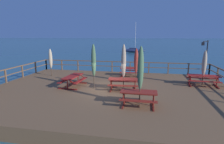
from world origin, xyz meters
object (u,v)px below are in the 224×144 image
(picnic_table_front_right, at_px, (73,78))
(picnic_table_mid_right, at_px, (123,82))
(picnic_table_mid_left, at_px, (131,70))
(patio_umbrella_tall_front, at_px, (51,59))
(patio_umbrella_tall_back_right, at_px, (204,63))
(sailboat_distant, at_px, (134,50))
(patio_umbrella_tall_mid_right, at_px, (94,61))
(picnic_table_back_right, at_px, (139,95))
(picnic_table_back_left, at_px, (203,78))
(lamp_post_hooked, at_px, (205,53))
(patio_umbrella_tall_mid_left, at_px, (136,61))
(patio_umbrella_short_front, at_px, (141,69))
(patio_umbrella_tall_back_left, at_px, (124,61))

(picnic_table_front_right, bearing_deg, picnic_table_mid_right, -3.57)
(picnic_table_mid_left, relative_size, patio_umbrella_tall_front, 0.74)
(patio_umbrella_tall_back_right, distance_m, sailboat_distant, 34.67)
(picnic_table_mid_right, distance_m, patio_umbrella_tall_mid_right, 2.46)
(picnic_table_mid_right, relative_size, picnic_table_back_right, 1.08)
(picnic_table_back_left, xyz_separation_m, lamp_post_hooked, (0.87, 3.04, 1.55))
(patio_umbrella_tall_mid_left, xyz_separation_m, patio_umbrella_short_front, (0.46, -4.67, 0.28))
(patio_umbrella_tall_back_right, distance_m, patio_umbrella_tall_mid_right, 7.92)
(picnic_table_back_left, relative_size, patio_umbrella_tall_back_right, 0.88)
(picnic_table_mid_left, distance_m, picnic_table_back_right, 6.81)
(picnic_table_mid_right, height_order, picnic_table_back_left, same)
(picnic_table_mid_left, xyz_separation_m, patio_umbrella_short_front, (1.04, -6.77, 1.42))
(picnic_table_front_right, relative_size, picnic_table_mid_right, 1.06)
(picnic_table_mid_right, height_order, patio_umbrella_tall_front, patio_umbrella_tall_front)
(patio_umbrella_tall_back_left, relative_size, sailboat_distant, 0.40)
(picnic_table_back_left, xyz_separation_m, patio_umbrella_tall_back_right, (-0.04, 0.00, 1.08))
(picnic_table_mid_right, xyz_separation_m, picnic_table_back_left, (5.63, 2.11, 0.01))
(picnic_table_back_left, bearing_deg, lamp_post_hooked, 74.05)
(picnic_table_front_right, relative_size, lamp_post_hooked, 0.68)
(picnic_table_back_right, height_order, patio_umbrella_tall_mid_right, patio_umbrella_tall_mid_right)
(picnic_table_back_right, xyz_separation_m, patio_umbrella_tall_front, (-8.09, 5.62, 1.00))
(patio_umbrella_tall_mid_left, bearing_deg, patio_umbrella_tall_back_left, -109.62)
(patio_umbrella_tall_front, relative_size, sailboat_distant, 0.32)
(patio_umbrella_tall_back_left, relative_size, patio_umbrella_tall_back_right, 1.18)
(picnic_table_back_left, height_order, patio_umbrella_tall_mid_right, patio_umbrella_tall_mid_right)
(patio_umbrella_tall_mid_left, height_order, patio_umbrella_tall_back_right, patio_umbrella_tall_mid_left)
(picnic_table_back_right, bearing_deg, picnic_table_front_right, 149.85)
(patio_umbrella_tall_back_left, bearing_deg, picnic_table_back_right, -66.85)
(picnic_table_back_left, height_order, sailboat_distant, sailboat_distant)
(picnic_table_front_right, relative_size, picnic_table_mid_left, 1.20)
(patio_umbrella_tall_back_left, bearing_deg, patio_umbrella_tall_mid_left, 70.38)
(picnic_table_front_right, height_order, patio_umbrella_short_front, patio_umbrella_short_front)
(sailboat_distant, bearing_deg, patio_umbrella_tall_back_right, -77.98)
(picnic_table_front_right, distance_m, picnic_table_mid_left, 5.49)
(picnic_table_back_right, bearing_deg, picnic_table_back_left, 46.10)
(patio_umbrella_tall_mid_right, bearing_deg, picnic_table_mid_left, 62.70)
(picnic_table_back_right, distance_m, patio_umbrella_short_front, 1.41)
(picnic_table_front_right, height_order, patio_umbrella_tall_mid_left, patio_umbrella_tall_mid_left)
(patio_umbrella_tall_mid_right, distance_m, sailboat_distant, 36.06)
(patio_umbrella_tall_back_right, relative_size, sailboat_distant, 0.34)
(picnic_table_back_right, xyz_separation_m, patio_umbrella_tall_back_left, (-1.13, 2.63, 1.39))
(picnic_table_front_right, distance_m, patio_umbrella_tall_mid_left, 4.91)
(patio_umbrella_tall_mid_left, distance_m, lamp_post_hooked, 6.55)
(picnic_table_mid_right, bearing_deg, patio_umbrella_short_front, -65.38)
(picnic_table_mid_right, relative_size, sailboat_distant, 0.27)
(picnic_table_front_right, xyz_separation_m, picnic_table_mid_right, (3.68, -0.23, -0.00))
(patio_umbrella_tall_mid_right, bearing_deg, patio_umbrella_tall_back_right, 15.68)
(picnic_table_front_right, distance_m, sailboat_distant, 35.81)
(picnic_table_mid_left, bearing_deg, patio_umbrella_tall_mid_right, -117.30)
(patio_umbrella_tall_mid_left, relative_size, patio_umbrella_tall_back_right, 1.03)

